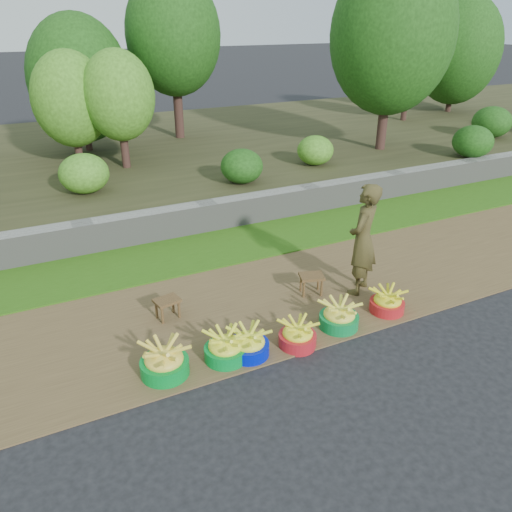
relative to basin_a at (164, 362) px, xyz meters
name	(u,v)px	position (x,y,z in m)	size (l,w,h in m)	color
ground_plane	(328,347)	(1.96, -0.37, -0.18)	(120.00, 120.00, 0.00)	black
dirt_shoulder	(280,299)	(1.96, 0.88, -0.17)	(80.00, 2.50, 0.02)	brown
grass_verge	(225,246)	(1.96, 2.88, -0.16)	(80.00, 1.50, 0.04)	#306313
retaining_wall	(207,217)	(1.96, 3.73, 0.09)	(80.00, 0.35, 0.55)	gray
earth_bank	(141,157)	(1.96, 8.63, 0.07)	(80.00, 10.00, 0.50)	#38371E
vegetation	(53,68)	(0.08, 7.92, 2.44)	(30.47, 7.20, 4.59)	#39231D
basin_a	(164,362)	(0.00, 0.00, 0.00)	(0.55, 0.55, 0.41)	#008328
basin_b	(225,348)	(0.72, -0.05, -0.02)	(0.50, 0.50, 0.38)	#00812C
basin_c	(248,344)	(1.00, -0.09, -0.02)	(0.49, 0.49, 0.37)	#0011BE
basin_d	(298,335)	(1.62, -0.18, -0.03)	(0.47, 0.47, 0.35)	#AB1921
basin_e	(339,316)	(2.30, -0.08, -0.01)	(0.51, 0.51, 0.38)	#087836
basin_f	(387,302)	(3.11, -0.05, -0.03)	(0.47, 0.47, 0.35)	#B1191E
stool_left	(167,303)	(0.38, 1.10, 0.06)	(0.36, 0.30, 0.28)	brown
stool_right	(312,279)	(2.43, 0.81, 0.07)	(0.40, 0.35, 0.30)	brown
vendor_woman	(363,240)	(3.10, 0.58, 0.65)	(0.59, 0.39, 1.63)	black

